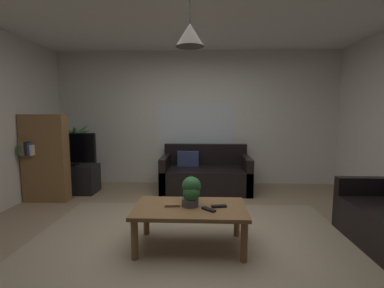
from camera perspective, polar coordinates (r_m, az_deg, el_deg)
floor at (r=3.29m, az=-0.23°, el=-19.30°), size 5.53×4.87×0.02m
rug at (r=3.11m, az=-0.40°, el=-20.68°), size 3.59×2.68×0.01m
wall_back at (r=5.42m, az=0.94°, el=5.42°), size 5.65×0.06×2.62m
window_pane at (r=5.40m, az=0.78°, el=3.65°), size 1.49×0.01×0.94m
couch_under_window at (r=5.03m, az=2.79°, el=-6.66°), size 1.59×0.88×0.82m
coffee_table at (r=2.94m, az=-0.39°, el=-14.26°), size 1.18×0.67×0.44m
book_on_table_0 at (r=2.94m, az=-4.12°, el=-12.67°), size 0.17×0.11×0.03m
remote_on_table_0 at (r=2.82m, az=3.53°, el=-13.60°), size 0.15×0.15×0.02m
remote_on_table_1 at (r=2.91m, az=5.71°, el=-12.92°), size 0.17×0.08×0.02m
potted_plant_on_table at (r=2.90m, az=-0.15°, el=-9.88°), size 0.20×0.22×0.31m
tv_stand at (r=5.33m, az=-24.03°, el=-6.70°), size 0.90×0.44×0.50m
tv at (r=5.22m, az=-24.42°, el=-0.91°), size 0.93×0.16×0.57m
potted_palm_corner at (r=5.80m, az=-23.71°, el=-1.87°), size 0.85×0.88×1.33m
bookshelf_corner at (r=4.94m, az=-28.60°, el=-2.61°), size 0.70×0.31×1.40m
pendant_lamp at (r=2.85m, az=-0.42°, el=22.01°), size 0.28×0.28×0.55m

